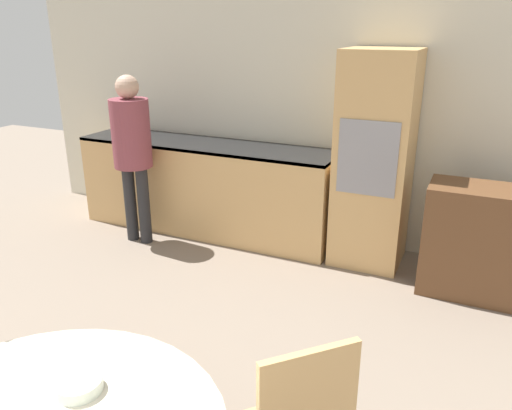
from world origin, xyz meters
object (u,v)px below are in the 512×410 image
person_standing (132,143)px  bowl_near (79,385)px  oven_unit (374,161)px  sideboard (489,244)px

person_standing → bowl_near: (1.70, -2.51, -0.22)m
bowl_near → person_standing: bearing=124.0°
oven_unit → person_standing: bearing=-166.1°
sideboard → bowl_near: (-1.37, -2.78, 0.32)m
person_standing → bowl_near: person_standing is taller
sideboard → person_standing: size_ratio=0.60×
oven_unit → sideboard: 1.10m
oven_unit → person_standing: (-2.11, -0.52, 0.06)m
sideboard → bowl_near: bearing=-116.3°
sideboard → bowl_near: 3.12m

